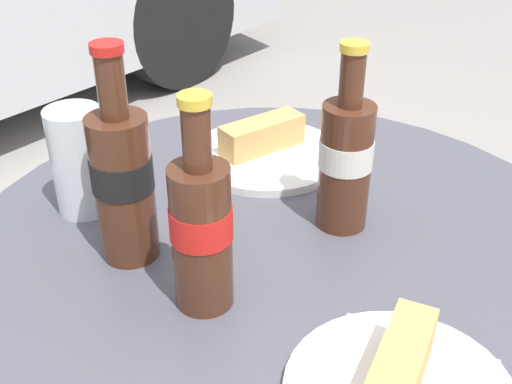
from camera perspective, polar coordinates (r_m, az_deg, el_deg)
bistro_table at (r=0.88m, az=2.05°, el=-11.30°), size 0.81×0.81×0.76m
cola_bottle_left at (r=0.65m, az=-4.88°, el=-3.24°), size 0.06×0.06×0.24m
cola_bottle_right at (r=0.78m, az=7.97°, el=2.98°), size 0.07×0.07×0.24m
cola_bottle_center at (r=0.73m, az=-11.75°, el=1.13°), size 0.07×0.07×0.26m
drinking_glass at (r=0.85m, az=-15.40°, el=2.30°), size 0.07×0.07×0.14m
lunch_plate_near at (r=0.97m, az=0.83°, el=3.81°), size 0.23×0.23×0.06m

